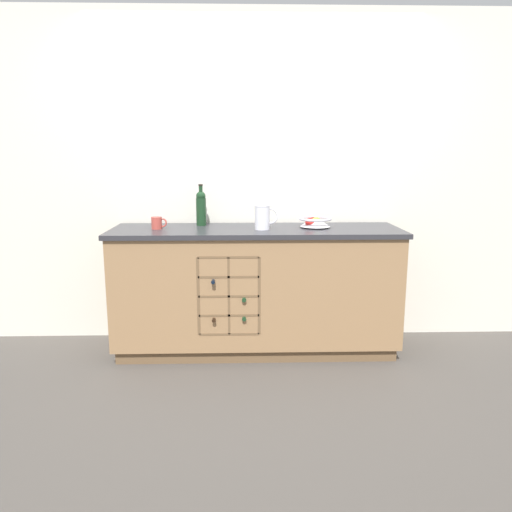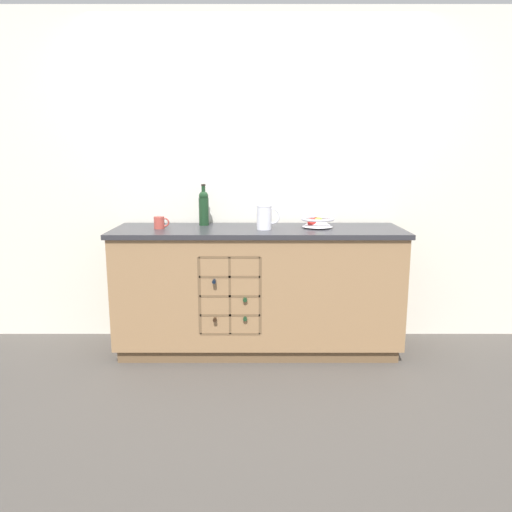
# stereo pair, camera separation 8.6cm
# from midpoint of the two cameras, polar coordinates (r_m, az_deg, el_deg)

# --- Properties ---
(ground_plane) EXTENTS (14.00, 14.00, 0.00)m
(ground_plane) POSITION_cam_midpoint_polar(r_m,az_deg,el_deg) (3.90, 0.64, -10.58)
(ground_plane) COLOR #4C4742
(back_wall) EXTENTS (4.48, 0.06, 2.55)m
(back_wall) POSITION_cam_midpoint_polar(r_m,az_deg,el_deg) (3.98, 0.60, 8.74)
(back_wall) COLOR silver
(back_wall) RESTS_ON ground_plane
(kitchen_island) EXTENTS (2.12, 0.65, 0.94)m
(kitchen_island) POSITION_cam_midpoint_polar(r_m,az_deg,el_deg) (3.75, 0.62, -3.84)
(kitchen_island) COLOR brown
(kitchen_island) RESTS_ON ground_plane
(fruit_bowl) EXTENTS (0.24, 0.24, 0.08)m
(fruit_bowl) POSITION_cam_midpoint_polar(r_m,az_deg,el_deg) (3.71, 7.43, 3.92)
(fruit_bowl) COLOR silver
(fruit_bowl) RESTS_ON kitchen_island
(white_pitcher) EXTENTS (0.17, 0.11, 0.17)m
(white_pitcher) POSITION_cam_midpoint_polar(r_m,az_deg,el_deg) (3.60, 1.45, 4.51)
(white_pitcher) COLOR white
(white_pitcher) RESTS_ON kitchen_island
(ceramic_mug) EXTENTS (0.11, 0.08, 0.09)m
(ceramic_mug) POSITION_cam_midpoint_polar(r_m,az_deg,el_deg) (3.70, -10.53, 3.77)
(ceramic_mug) COLOR #B7473D
(ceramic_mug) RESTS_ON kitchen_island
(standing_wine_bottle) EXTENTS (0.08, 0.08, 0.31)m
(standing_wine_bottle) POSITION_cam_midpoint_polar(r_m,az_deg,el_deg) (3.82, -5.58, 5.60)
(standing_wine_bottle) COLOR #19381E
(standing_wine_bottle) RESTS_ON kitchen_island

